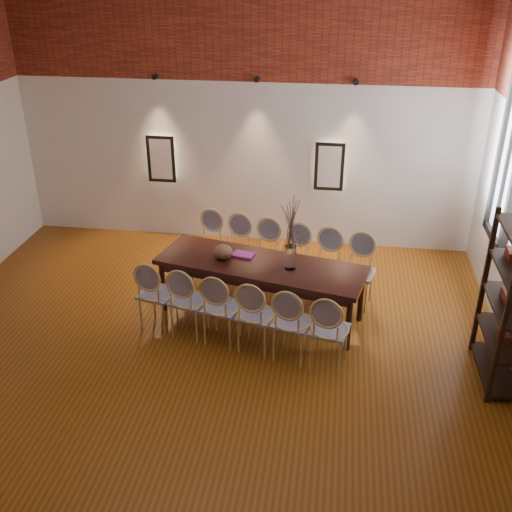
# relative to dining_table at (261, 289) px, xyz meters

# --- Properties ---
(floor) EXTENTS (7.00, 7.00, 0.02)m
(floor) POSITION_rel_dining_table_xyz_m (-0.56, -1.23, -0.39)
(floor) COLOR brown
(floor) RESTS_ON ground
(wall_back) EXTENTS (7.00, 0.10, 4.00)m
(wall_back) POSITION_rel_dining_table_xyz_m (-0.56, 2.32, 1.62)
(wall_back) COLOR silver
(wall_back) RESTS_ON ground
(brick_band_back) EXTENTS (7.00, 0.02, 1.50)m
(brick_band_back) POSITION_rel_dining_table_xyz_m (-0.56, 2.25, 2.88)
(brick_band_back) COLOR maroon
(brick_band_back) RESTS_ON ground
(niche_left) EXTENTS (0.36, 0.06, 0.66)m
(niche_left) POSITION_rel_dining_table_xyz_m (-1.86, 2.22, 0.93)
(niche_left) COLOR #FFEAC6
(niche_left) RESTS_ON wall_back
(niche_right) EXTENTS (0.36, 0.06, 0.66)m
(niche_right) POSITION_rel_dining_table_xyz_m (0.74, 2.22, 0.93)
(niche_right) COLOR #FFEAC6
(niche_right) RESTS_ON wall_back
(spot_fixture_left) EXTENTS (0.08, 0.10, 0.08)m
(spot_fixture_left) POSITION_rel_dining_table_xyz_m (-1.86, 2.19, 2.17)
(spot_fixture_left) COLOR black
(spot_fixture_left) RESTS_ON wall_back
(spot_fixture_mid) EXTENTS (0.08, 0.10, 0.08)m
(spot_fixture_mid) POSITION_rel_dining_table_xyz_m (-0.36, 2.19, 2.17)
(spot_fixture_mid) COLOR black
(spot_fixture_mid) RESTS_ON wall_back
(spot_fixture_right) EXTENTS (0.08, 0.10, 0.08)m
(spot_fixture_right) POSITION_rel_dining_table_xyz_m (1.04, 2.19, 2.17)
(spot_fixture_right) COLOR black
(spot_fixture_right) RESTS_ON wall_back
(window_frame) EXTENTS (0.08, 0.90, 2.50)m
(window_frame) POSITION_rel_dining_table_xyz_m (2.88, 0.77, 1.77)
(window_frame) COLOR black
(window_frame) RESTS_ON wall_right
(window_mullion) EXTENTS (0.06, 0.06, 2.40)m
(window_mullion) POSITION_rel_dining_table_xyz_m (2.88, 0.77, 1.77)
(window_mullion) COLOR black
(window_mullion) RESTS_ON wall_right
(dining_table) EXTENTS (2.71, 1.39, 0.75)m
(dining_table) POSITION_rel_dining_table_xyz_m (0.00, 0.00, 0.00)
(dining_table) COLOR black
(dining_table) RESTS_ON floor
(chair_near_a) EXTENTS (0.53, 0.53, 0.94)m
(chair_near_a) POSITION_rel_dining_table_xyz_m (-1.21, -0.43, 0.09)
(chair_near_a) COLOR tan
(chair_near_a) RESTS_ON floor
(chair_near_b) EXTENTS (0.53, 0.53, 0.94)m
(chair_near_b) POSITION_rel_dining_table_xyz_m (-0.79, -0.53, 0.09)
(chair_near_b) COLOR tan
(chair_near_b) RESTS_ON floor
(chair_near_c) EXTENTS (0.53, 0.53, 0.94)m
(chair_near_c) POSITION_rel_dining_table_xyz_m (-0.37, -0.63, 0.09)
(chair_near_c) COLOR tan
(chair_near_c) RESTS_ON floor
(chair_near_d) EXTENTS (0.53, 0.53, 0.94)m
(chair_near_d) POSITION_rel_dining_table_xyz_m (0.05, -0.73, 0.09)
(chair_near_d) COLOR tan
(chair_near_d) RESTS_ON floor
(chair_near_e) EXTENTS (0.53, 0.53, 0.94)m
(chair_near_e) POSITION_rel_dining_table_xyz_m (0.47, -0.82, 0.09)
(chair_near_e) COLOR tan
(chair_near_e) RESTS_ON floor
(chair_near_f) EXTENTS (0.53, 0.53, 0.94)m
(chair_near_f) POSITION_rel_dining_table_xyz_m (0.89, -0.92, 0.09)
(chair_near_f) COLOR tan
(chair_near_f) RESTS_ON floor
(chair_far_a) EXTENTS (0.53, 0.53, 0.94)m
(chair_far_a) POSITION_rel_dining_table_xyz_m (-0.89, 0.92, 0.09)
(chair_far_a) COLOR tan
(chair_far_a) RESTS_ON floor
(chair_far_b) EXTENTS (0.53, 0.53, 0.94)m
(chair_far_b) POSITION_rel_dining_table_xyz_m (-0.47, 0.82, 0.09)
(chair_far_b) COLOR tan
(chair_far_b) RESTS_ON floor
(chair_far_c) EXTENTS (0.53, 0.53, 0.94)m
(chair_far_c) POSITION_rel_dining_table_xyz_m (-0.05, 0.73, 0.09)
(chair_far_c) COLOR tan
(chair_far_c) RESTS_ON floor
(chair_far_d) EXTENTS (0.53, 0.53, 0.94)m
(chair_far_d) POSITION_rel_dining_table_xyz_m (0.37, 0.63, 0.09)
(chair_far_d) COLOR tan
(chair_far_d) RESTS_ON floor
(chair_far_e) EXTENTS (0.53, 0.53, 0.94)m
(chair_far_e) POSITION_rel_dining_table_xyz_m (0.79, 0.53, 0.09)
(chair_far_e) COLOR tan
(chair_far_e) RESTS_ON floor
(chair_far_f) EXTENTS (0.53, 0.53, 0.94)m
(chair_far_f) POSITION_rel_dining_table_xyz_m (1.21, 0.43, 0.09)
(chair_far_f) COLOR tan
(chair_far_f) RESTS_ON floor
(vase) EXTENTS (0.14, 0.14, 0.30)m
(vase) POSITION_rel_dining_table_xyz_m (0.37, -0.09, 0.53)
(vase) COLOR silver
(vase) RESTS_ON dining_table
(dried_branches) EXTENTS (0.50, 0.50, 0.70)m
(dried_branches) POSITION_rel_dining_table_xyz_m (0.37, -0.09, 0.98)
(dried_branches) COLOR #4F3F30
(dried_branches) RESTS_ON vase
(bowl) EXTENTS (0.24, 0.24, 0.18)m
(bowl) POSITION_rel_dining_table_xyz_m (-0.48, 0.06, 0.46)
(bowl) COLOR brown
(bowl) RESTS_ON dining_table
(book) EXTENTS (0.29, 0.23, 0.03)m
(book) POSITION_rel_dining_table_xyz_m (-0.24, 0.16, 0.39)
(book) COLOR #8B227C
(book) RESTS_ON dining_table
(shelving_rack) EXTENTS (0.38, 1.00, 1.80)m
(shelving_rack) POSITION_rel_dining_table_xyz_m (2.72, -0.85, 0.53)
(shelving_rack) COLOR black
(shelving_rack) RESTS_ON floor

